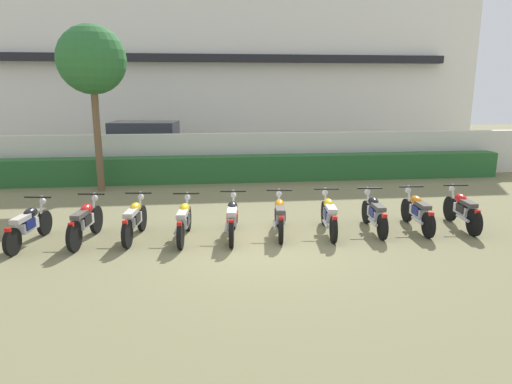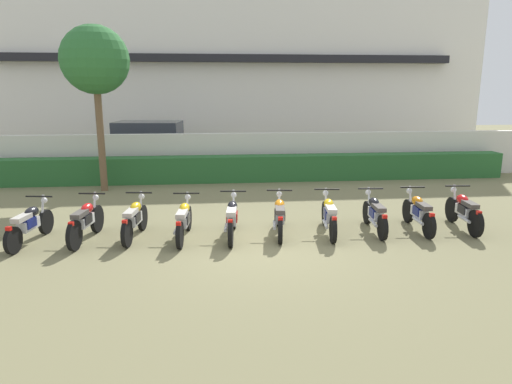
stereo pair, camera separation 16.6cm
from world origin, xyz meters
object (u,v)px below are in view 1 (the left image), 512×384
object	(u,v)px
motorcycle_in_row_3	(184,220)
motorcycle_in_row_8	(418,211)
motorcycle_in_row_2	(134,219)
motorcycle_in_row_9	(462,210)
motorcycle_in_row_6	(329,215)
tree_near_inspector	(92,61)
motorcycle_in_row_7	(374,213)
motorcycle_in_row_1	(85,221)
motorcycle_in_row_5	(280,216)
parked_car	(149,144)
motorcycle_in_row_0	(28,225)
motorcycle_in_row_4	(232,218)

from	to	relation	value
motorcycle_in_row_3	motorcycle_in_row_8	world-z (taller)	motorcycle_in_row_8
motorcycle_in_row_8	motorcycle_in_row_2	bearing A→B (deg)	92.92
motorcycle_in_row_9	motorcycle_in_row_6	bearing A→B (deg)	95.16
tree_near_inspector	motorcycle_in_row_2	world-z (taller)	tree_near_inspector
tree_near_inspector	motorcycle_in_row_7	size ratio (longest dim) A/B	2.82
motorcycle_in_row_1	motorcycle_in_row_5	size ratio (longest dim) A/B	1.03
motorcycle_in_row_6	motorcycle_in_row_2	bearing A→B (deg)	95.19
parked_car	motorcycle_in_row_0	xyz separation A→B (m)	(-1.44, -9.94, -0.50)
motorcycle_in_row_8	motorcycle_in_row_1	bearing A→B (deg)	93.62
motorcycle_in_row_2	motorcycle_in_row_4	distance (m)	2.16
motorcycle_in_row_2	motorcycle_in_row_7	bearing A→B (deg)	-83.45
motorcycle_in_row_3	tree_near_inspector	bearing A→B (deg)	34.13
motorcycle_in_row_8	motorcycle_in_row_3	bearing A→B (deg)	94.41
tree_near_inspector	motorcycle_in_row_1	distance (m)	6.33
motorcycle_in_row_4	motorcycle_in_row_5	bearing A→B (deg)	-80.02
motorcycle_in_row_8	motorcycle_in_row_9	distance (m)	1.10
tree_near_inspector	motorcycle_in_row_4	bearing A→B (deg)	-52.90
motorcycle_in_row_1	motorcycle_in_row_8	xyz separation A→B (m)	(7.57, 0.03, -0.02)
tree_near_inspector	motorcycle_in_row_6	world-z (taller)	tree_near_inspector
motorcycle_in_row_3	motorcycle_in_row_7	distance (m)	4.39
motorcycle_in_row_0	motorcycle_in_row_2	world-z (taller)	motorcycle_in_row_2
motorcycle_in_row_6	motorcycle_in_row_9	xyz separation A→B (m)	(3.26, 0.02, 0.01)
tree_near_inspector	motorcycle_in_row_7	distance (m)	9.59
motorcycle_in_row_8	motorcycle_in_row_0	bearing A→B (deg)	93.92
parked_car	motorcycle_in_row_4	world-z (taller)	parked_car
tree_near_inspector	parked_car	bearing A→B (deg)	77.93
parked_car	motorcycle_in_row_8	world-z (taller)	parked_car
motorcycle_in_row_0	motorcycle_in_row_6	bearing A→B (deg)	-80.93
motorcycle_in_row_1	motorcycle_in_row_3	size ratio (longest dim) A/B	1.01
motorcycle_in_row_2	motorcycle_in_row_6	bearing A→B (deg)	-84.13
parked_car	motorcycle_in_row_4	xyz separation A→B (m)	(2.91, -9.95, -0.49)
motorcycle_in_row_8	motorcycle_in_row_5	bearing A→B (deg)	93.52
parked_car	motorcycle_in_row_1	distance (m)	9.91
motorcycle_in_row_1	motorcycle_in_row_9	world-z (taller)	motorcycle_in_row_1
motorcycle_in_row_0	motorcycle_in_row_2	xyz separation A→B (m)	(2.19, 0.13, 0.01)
tree_near_inspector	motorcycle_in_row_5	distance (m)	8.03
motorcycle_in_row_0	motorcycle_in_row_4	xyz separation A→B (m)	(4.35, -0.01, 0.01)
parked_car	motorcycle_in_row_3	world-z (taller)	parked_car
motorcycle_in_row_3	motorcycle_in_row_9	bearing A→B (deg)	-84.09
motorcycle_in_row_1	motorcycle_in_row_7	bearing A→B (deg)	-82.03
motorcycle_in_row_2	motorcycle_in_row_3	distance (m)	1.10
motorcycle_in_row_2	motorcycle_in_row_4	size ratio (longest dim) A/B	0.93
motorcycle_in_row_3	motorcycle_in_row_8	xyz separation A→B (m)	(5.44, 0.09, 0.00)
motorcycle_in_row_2	motorcycle_in_row_3	bearing A→B (deg)	-90.66
parked_car	motorcycle_in_row_1	xyz separation A→B (m)	(-0.28, -9.89, -0.48)
motorcycle_in_row_6	motorcycle_in_row_9	bearing A→B (deg)	-83.12
motorcycle_in_row_2	motorcycle_in_row_5	world-z (taller)	motorcycle_in_row_2
motorcycle_in_row_1	motorcycle_in_row_2	xyz separation A→B (m)	(1.03, 0.08, -0.01)
motorcycle_in_row_5	motorcycle_in_row_9	bearing A→B (deg)	-83.06
motorcycle_in_row_6	motorcycle_in_row_8	bearing A→B (deg)	-82.22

